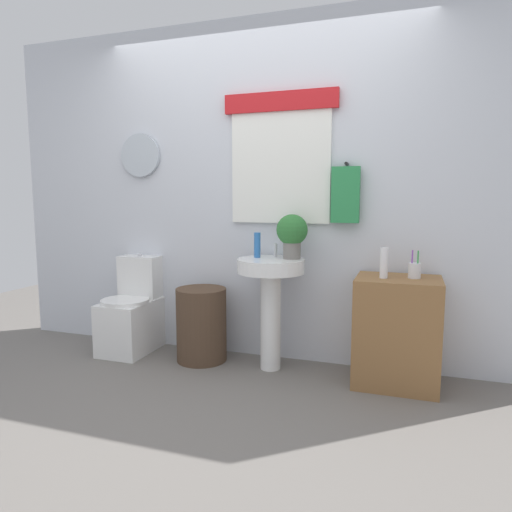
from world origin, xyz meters
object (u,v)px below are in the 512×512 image
Objects in this scene: laundry_hamper at (201,324)px; potted_plant at (292,233)px; pedestal_sink at (271,288)px; toilet at (132,314)px; wooden_cabinet at (397,331)px; toothbrush_cup at (415,270)px; lotion_bottle at (384,263)px; soap_bottle at (257,245)px.

potted_plant reaches higher than laundry_hamper.
pedestal_sink is at bearing 0.00° from laundry_hamper.
toilet is 1.39× the size of laundry_hamper.
wooden_cabinet is at bearing 0.00° from laundry_hamper.
lotion_bottle is at bearing -162.64° from toothbrush_cup.
soap_bottle is 0.28m from potted_plant.
laundry_hamper is at bearing -175.10° from potted_plant.
laundry_hamper is 1.01m from potted_plant.
toothbrush_cup is at bearing -0.35° from toilet.
soap_bottle is (0.44, 0.05, 0.63)m from laundry_hamper.
lotion_bottle is (0.79, -0.04, 0.23)m from pedestal_sink.
lotion_bottle reaches higher than toothbrush_cup.
soap_bottle is at bearing 6.49° from laundry_hamper.
soap_bottle reaches higher than toilet.
wooden_cabinet is 0.99m from potted_plant.
wooden_cabinet is at bearing -0.92° from toilet.
lotion_bottle is (0.91, -0.09, -0.08)m from soap_bottle.
laundry_hamper is at bearing 178.30° from lotion_bottle.
potted_plant is (0.14, 0.06, 0.40)m from pedestal_sink.
laundry_hamper is 1.46m from lotion_bottle.
toilet is 0.96× the size of pedestal_sink.
potted_plant is at bearing 1.13° from toilet.
laundry_hamper is at bearing -173.51° from soap_bottle.
laundry_hamper is at bearing 180.00° from pedestal_sink.
laundry_hamper is at bearing -2.98° from toilet.
wooden_cabinet is 3.95× the size of toothbrush_cup.
toothbrush_cup is (2.18, -0.01, 0.48)m from toilet.
laundry_hamper is 1.76× the size of potted_plant.
toilet is at bearing 179.65° from toothbrush_cup.
pedestal_sink is 0.34m from soap_bottle.
toothbrush_cup is at bearing -1.56° from soap_bottle.
soap_bottle is at bearing -177.80° from potted_plant.
wooden_cabinet is (0.89, 0.00, -0.24)m from pedestal_sink.
potted_plant is at bearing 4.90° from laundry_hamper.
laundry_hamper is 3.06× the size of toothbrush_cup.
toothbrush_cup is (0.98, 0.02, 0.18)m from pedestal_sink.
laundry_hamper is (0.64, -0.03, -0.02)m from toilet.
toilet is 0.64m from laundry_hamper.
laundry_hamper is 0.64m from pedestal_sink.
wooden_cabinet is 2.28× the size of potted_plant.
soap_bottle is at bearing 157.38° from pedestal_sink.
pedestal_sink is at bearing 177.10° from lotion_bottle.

